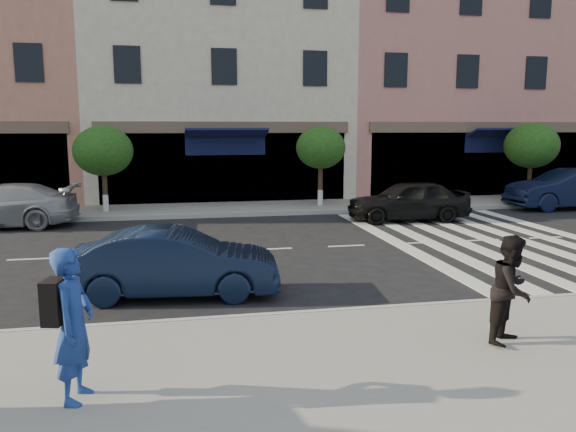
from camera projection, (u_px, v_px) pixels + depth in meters
The scene contains 13 objects.
ground at pixel (308, 293), 10.83m from camera, with size 120.00×120.00×0.00m, color black.
sidewalk_near at pixel (374, 372), 7.18m from camera, with size 60.00×4.50×0.15m, color gray.
sidewalk_far at pixel (243, 208), 21.48m from camera, with size 60.00×3.00×0.15m, color gray.
building_centre at pixel (216, 77), 26.34m from camera, with size 11.00×9.00×11.00m, color #EDE1C3.
building_east_mid at pixel (453, 60), 28.46m from camera, with size 13.00×9.00×13.00m, color tan.
street_tree_wb at pixel (103, 151), 19.98m from camera, with size 2.10×2.10×3.06m.
street_tree_c at pixel (321, 148), 21.49m from camera, with size 1.90×1.90×3.04m.
street_tree_ea at pixel (532, 146), 23.19m from camera, with size 2.20×2.20×3.19m.
photographer at pixel (74, 325), 6.17m from camera, with size 0.63×0.42×1.74m, color navy.
walker at pixel (512, 289), 7.86m from camera, with size 0.75×0.59×1.55m, color black.
car_near_mid at pixel (175, 263), 10.54m from camera, with size 1.36×3.90×1.28m, color black.
car_far_mid at pixel (408, 200), 19.08m from camera, with size 1.65×4.10×1.40m, color black.
car_far_right at pixel (569, 189), 21.80m from camera, with size 1.65×4.73×1.56m, color black.
Camera 1 is at (-2.38, -10.19, 3.18)m, focal length 35.00 mm.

